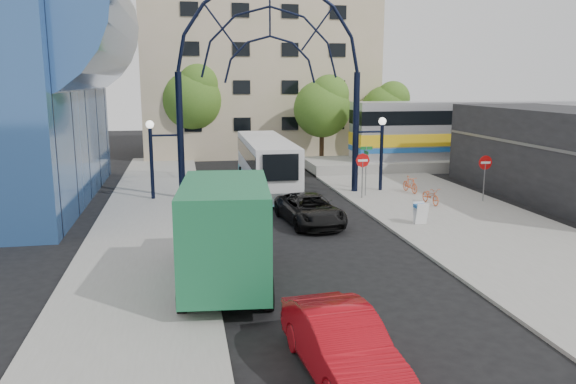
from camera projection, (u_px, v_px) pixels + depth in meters
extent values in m
plane|color=black|center=(336.00, 279.00, 18.78)|extent=(120.00, 120.00, 0.00)
cube|color=gray|center=(491.00, 234.00, 24.08)|extent=(8.00, 56.00, 0.12)
cube|color=gray|center=(147.00, 239.00, 23.36)|extent=(5.00, 50.00, 0.12)
cylinder|color=black|center=(180.00, 137.00, 30.68)|extent=(0.36, 0.36, 7.00)
cylinder|color=black|center=(356.00, 134.00, 32.50)|extent=(0.36, 0.36, 7.00)
cylinder|color=black|center=(152.00, 165.00, 30.68)|extent=(0.20, 0.20, 4.00)
cylinder|color=black|center=(381.00, 159.00, 33.08)|extent=(0.20, 0.20, 4.00)
sphere|color=white|center=(150.00, 124.00, 30.25)|extent=(0.44, 0.44, 0.44)
sphere|color=white|center=(382.00, 121.00, 32.66)|extent=(0.44, 0.44, 0.44)
cylinder|color=slate|center=(362.00, 178.00, 30.98)|extent=(0.06, 0.06, 2.20)
cylinder|color=red|center=(363.00, 160.00, 30.79)|extent=(0.80, 0.04, 0.80)
cube|color=white|center=(363.00, 161.00, 30.76)|extent=(0.55, 0.02, 0.12)
cylinder|color=slate|center=(484.00, 181.00, 30.19)|extent=(0.06, 0.06, 2.20)
cylinder|color=red|center=(485.00, 163.00, 29.99)|extent=(0.76, 0.04, 0.76)
cube|color=white|center=(486.00, 163.00, 29.96)|extent=(0.55, 0.02, 0.12)
cylinder|color=slate|center=(366.00, 171.00, 31.57)|extent=(0.05, 0.05, 2.80)
cube|color=#146626|center=(366.00, 148.00, 31.32)|extent=(0.70, 0.03, 0.18)
cube|color=#146626|center=(366.00, 153.00, 31.37)|extent=(0.03, 0.70, 0.18)
cube|color=white|center=(422.00, 214.00, 25.27)|extent=(0.55, 0.26, 0.99)
cube|color=white|center=(419.00, 212.00, 25.61)|extent=(0.55, 0.26, 0.99)
cube|color=#1E59A5|center=(421.00, 206.00, 25.38)|extent=(0.55, 0.42, 0.14)
cylinder|color=#315997|center=(39.00, 12.00, 29.09)|extent=(9.00, 16.00, 9.00)
cube|color=black|center=(569.00, 155.00, 30.85)|extent=(6.00, 16.00, 5.00)
cube|color=#C1B186|center=(256.00, 75.00, 51.50)|extent=(20.00, 12.00, 14.00)
cube|color=gray|center=(509.00, 161.00, 43.55)|extent=(32.00, 5.00, 0.80)
cube|color=#B7B7BC|center=(511.00, 129.00, 43.06)|extent=(25.00, 3.00, 4.20)
cube|color=gold|center=(511.00, 136.00, 43.18)|extent=(25.10, 3.05, 0.90)
cube|color=black|center=(512.00, 116.00, 42.87)|extent=(25.05, 3.05, 1.00)
cube|color=#1E59A5|center=(510.00, 145.00, 43.32)|extent=(25.10, 3.05, 0.35)
cylinder|color=#382314|center=(322.00, 148.00, 44.68)|extent=(0.36, 0.36, 2.52)
sphere|color=#2B5A17|center=(322.00, 109.00, 44.08)|extent=(4.48, 4.48, 4.48)
sphere|color=#2B5A17|center=(329.00, 94.00, 43.67)|extent=(3.08, 3.08, 3.08)
cylinder|color=#382314|center=(193.00, 143.00, 46.68)|extent=(0.36, 0.36, 2.88)
sphere|color=#2B5A17|center=(192.00, 100.00, 45.99)|extent=(5.12, 5.12, 5.12)
sphere|color=#2B5A17|center=(198.00, 84.00, 45.54)|extent=(3.52, 3.52, 3.52)
cylinder|color=#382314|center=(384.00, 145.00, 47.72)|extent=(0.36, 0.36, 2.34)
sphere|color=#2B5A17|center=(385.00, 111.00, 47.16)|extent=(4.16, 4.16, 4.16)
sphere|color=#2B5A17|center=(393.00, 98.00, 46.76)|extent=(2.86, 2.86, 2.86)
cube|color=silver|center=(266.00, 162.00, 33.81)|extent=(2.68, 11.20, 2.81)
cube|color=#5FC6D4|center=(266.00, 181.00, 34.04)|extent=(2.71, 11.20, 0.68)
cube|color=black|center=(266.00, 153.00, 33.70)|extent=(2.72, 10.97, 0.87)
cube|color=black|center=(281.00, 167.00, 28.25)|extent=(1.83, 0.17, 1.36)
cube|color=black|center=(256.00, 153.00, 39.19)|extent=(2.33, 0.22, 1.55)
cylinder|color=black|center=(241.00, 174.00, 37.20)|extent=(0.29, 0.94, 0.93)
cylinder|color=black|center=(277.00, 173.00, 37.60)|extent=(0.29, 0.94, 0.93)
cylinder|color=black|center=(254.00, 196.00, 29.86)|extent=(0.29, 0.94, 0.93)
cylinder|color=black|center=(298.00, 195.00, 30.26)|extent=(0.29, 0.94, 0.93)
cube|color=black|center=(227.00, 231.00, 20.31)|extent=(2.69, 2.79, 2.35)
cube|color=black|center=(228.00, 210.00, 21.46)|extent=(2.14, 0.31, 1.07)
cube|color=#1A663E|center=(225.00, 232.00, 17.01)|extent=(3.02, 5.14, 2.99)
cylinder|color=black|center=(193.00, 252.00, 20.01)|extent=(0.37, 1.05, 1.03)
cylinder|color=black|center=(262.00, 250.00, 20.23)|extent=(0.37, 1.05, 1.03)
cylinder|color=black|center=(182.00, 296.00, 15.94)|extent=(0.37, 1.05, 1.03)
cylinder|color=black|center=(269.00, 293.00, 16.16)|extent=(0.37, 1.05, 1.03)
imported|color=black|center=(310.00, 209.00, 25.89)|extent=(2.79, 5.14, 1.37)
imported|color=#9A0911|center=(342.00, 344.00, 12.52)|extent=(2.02, 4.71, 1.51)
imported|color=#CD5429|center=(431.00, 196.00, 29.59)|extent=(0.70, 1.71, 0.88)
imported|color=#E15B2D|center=(410.00, 184.00, 32.64)|extent=(0.67, 1.62, 0.94)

